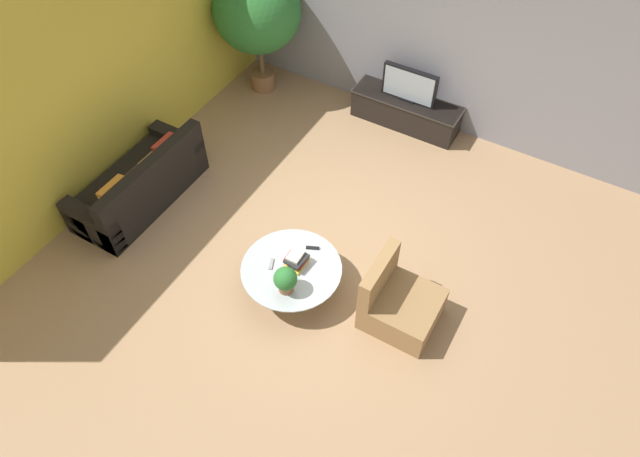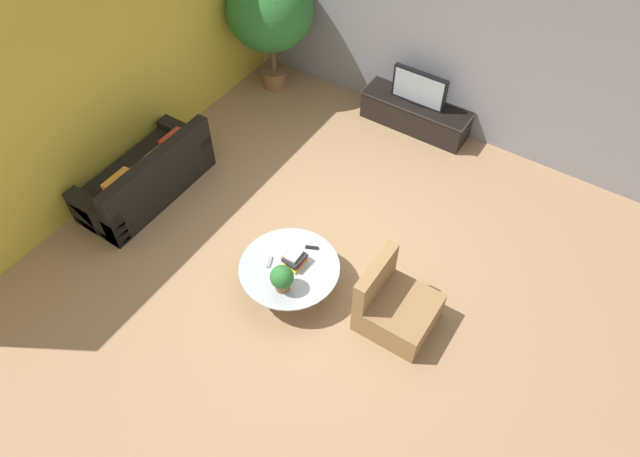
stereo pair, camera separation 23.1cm
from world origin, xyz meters
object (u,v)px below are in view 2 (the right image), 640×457
couch_by_wall (147,178)px  potted_palm_tall (270,11)px  media_console (415,114)px  potted_plant_tabletop (282,278)px  coffee_table (290,272)px  television (419,88)px  armchair_wicker (394,307)px

couch_by_wall → potted_palm_tall: potted_palm_tall is taller
media_console → couch_by_wall: 4.06m
potted_palm_tall → potted_plant_tabletop: (2.64, -3.44, -0.75)m
media_console → couch_by_wall: size_ratio=0.89×
coffee_table → television: bearing=92.0°
media_console → potted_plant_tabletop: 3.79m
coffee_table → couch_by_wall: 2.53m
media_console → couch_by_wall: (-2.40, -3.27, 0.05)m
media_console → coffee_table: (0.12, -3.48, 0.04)m
couch_by_wall → armchair_wicker: bearing=90.8°
potted_plant_tabletop → potted_palm_tall: bearing=127.5°
media_console → couch_by_wall: bearing=-126.2°
television → coffee_table: size_ratio=0.71×
couch_by_wall → media_console: bearing=143.8°
media_console → potted_palm_tall: potted_palm_tall is taller
television → armchair_wicker: size_ratio=0.98×
coffee_table → armchair_wicker: 1.29m
couch_by_wall → television: bearing=143.8°
media_console → potted_plant_tabletop: size_ratio=4.85×
television → potted_palm_tall: (-2.42, -0.33, 0.62)m
television → armchair_wicker: bearing=-66.8°
potted_palm_tall → potted_plant_tabletop: 4.40m
media_console → television: 0.48m
television → potted_plant_tabletop: size_ratio=2.43×
media_console → potted_plant_tabletop: potted_plant_tabletop is taller
television → coffee_table: (0.12, -3.48, -0.44)m
media_console → potted_palm_tall: bearing=-172.3°
potted_plant_tabletop → couch_by_wall: bearing=169.4°
coffee_table → potted_palm_tall: (-2.54, 3.16, 1.06)m
television → couch_by_wall: 4.08m
television → potted_plant_tabletop: 3.77m
television → potted_palm_tall: potted_palm_tall is taller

